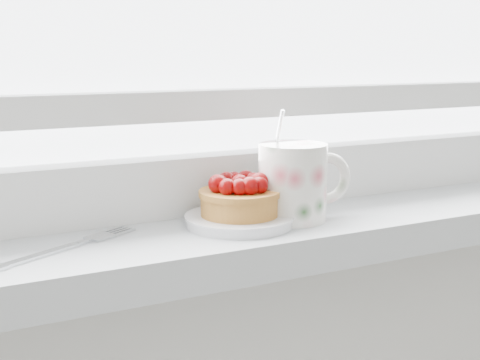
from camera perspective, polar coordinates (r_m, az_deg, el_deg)
saucer at (r=0.75m, az=-0.05°, el=-3.44°), size 0.12×0.12×0.01m
raspberry_tart at (r=0.75m, az=-0.04°, el=-1.40°), size 0.09×0.09×0.05m
floral_mug at (r=0.77m, az=4.72°, el=-0.03°), size 0.12×0.09×0.13m
fork at (r=0.69m, az=-14.69°, el=-5.59°), size 0.17×0.10×0.00m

